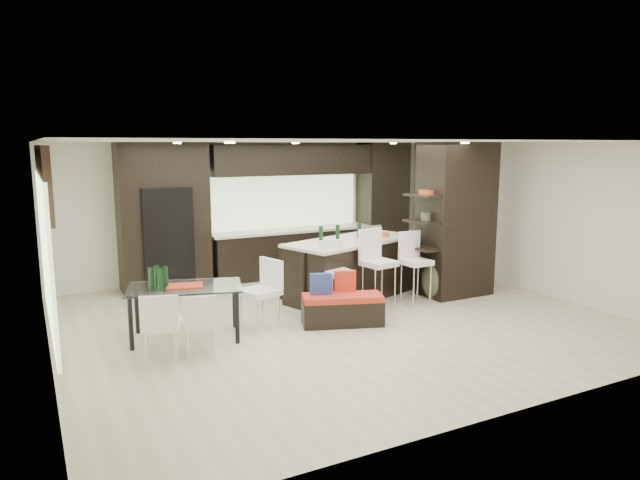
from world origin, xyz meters
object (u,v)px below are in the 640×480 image
dining_table (186,312)px  chair_far (162,330)px  stool_right (416,275)px  floor_vase (436,262)px  bench (342,310)px  stool_mid (378,278)px  stool_left (337,286)px  chair_end (260,297)px  chair_near (200,326)px  kitchen_island (351,268)px

dining_table → chair_far: size_ratio=1.85×
stool_right → chair_far: size_ratio=1.18×
dining_table → floor_vase: bearing=16.8°
bench → floor_vase: floor_vase is taller
stool_right → chair_far: stool_right is taller
stool_mid → bench: 1.05m
bench → chair_far: bearing=-155.2°
stool_left → chair_end: (-1.28, 0.03, -0.02)m
stool_left → chair_near: stool_left is taller
floor_vase → dining_table: size_ratio=0.84×
stool_right → chair_end: size_ratio=1.07×
stool_right → chair_near: 3.95m
stool_left → chair_far: 2.94m
kitchen_island → chair_near: (-3.13, -1.53, -0.14)m
stool_mid → floor_vase: (1.26, 0.11, 0.12)m
stool_left → chair_far: (-2.85, -0.71, -0.06)m
chair_far → chair_end: bearing=43.4°
chair_far → floor_vase: bearing=27.7°
bench → chair_far: (-2.70, -0.26, 0.18)m
floor_vase → dining_table: 4.40m
bench → dining_table: (-2.22, 0.48, 0.14)m
stool_left → bench: (-0.15, -0.45, -0.25)m
dining_table → chair_near: chair_near is taller
kitchen_island → chair_end: kitchen_island is taller
floor_vase → chair_end: size_ratio=1.41×
kitchen_island → stool_right: (0.76, -0.85, -0.03)m
chair_far → dining_table: bearing=75.3°
kitchen_island → chair_end: (-2.04, -0.82, -0.06)m
floor_vase → stool_mid: bearing=-174.8°
stool_left → chair_end: bearing=178.6°
stool_mid → floor_vase: 1.27m
stool_mid → chair_far: (-3.61, -0.68, -0.12)m
kitchen_island → chair_far: (-3.61, -1.55, -0.10)m
bench → chair_end: 1.24m
kitchen_island → bench: 1.61m
floor_vase → chair_far: (-4.87, -0.80, -0.23)m
kitchen_island → dining_table: size_ratio=1.62×
kitchen_island → chair_far: bearing=-175.2°
chair_near → chair_end: size_ratio=0.83×
stool_left → stool_right: stool_right is taller
stool_left → floor_vase: size_ratio=0.74×
bench → chair_end: bearing=176.5°
chair_end → kitchen_island: bearing=-84.3°
floor_vase → stool_left: bearing=-177.4°
stool_left → bench: stool_left is taller
stool_left → dining_table: stool_left is taller
kitchen_island → chair_near: 3.49m
stool_mid → chair_end: stool_mid is taller
bench → chair_near: chair_near is taller
kitchen_island → dining_table: kitchen_island is taller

